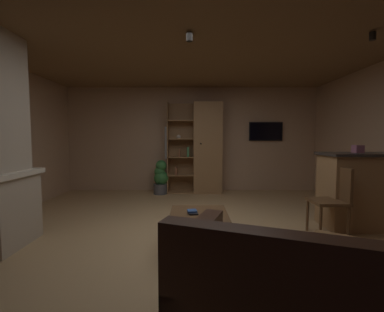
# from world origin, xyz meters

# --- Properties ---
(floor) EXTENTS (6.08, 6.15, 0.02)m
(floor) POSITION_xyz_m (0.00, 0.00, -0.01)
(floor) COLOR tan
(floor) RESTS_ON ground
(wall_back) EXTENTS (6.20, 0.06, 2.53)m
(wall_back) POSITION_xyz_m (0.00, 3.10, 1.27)
(wall_back) COLOR tan
(wall_back) RESTS_ON ground
(ceiling) EXTENTS (6.08, 6.15, 0.02)m
(ceiling) POSITION_xyz_m (0.00, 0.00, 2.54)
(ceiling) COLOR brown
(window_pane_back) EXTENTS (0.60, 0.01, 0.80)m
(window_pane_back) POSITION_xyz_m (-0.37, 3.07, 1.18)
(window_pane_back) COLOR white
(bookshelf_cabinet) EXTENTS (1.29, 0.41, 2.14)m
(bookshelf_cabinet) POSITION_xyz_m (0.29, 2.83, 1.06)
(bookshelf_cabinet) COLOR #997047
(bookshelf_cabinet) RESTS_ON ground
(kitchen_bar_counter) EXTENTS (1.36, 0.62, 1.09)m
(kitchen_bar_counter) POSITION_xyz_m (2.59, 0.43, 0.55)
(kitchen_bar_counter) COLOR #997047
(kitchen_bar_counter) RESTS_ON ground
(tissue_box) EXTENTS (0.12, 0.12, 0.11)m
(tissue_box) POSITION_xyz_m (2.40, 0.46, 1.15)
(tissue_box) COLOR #995972
(tissue_box) RESTS_ON kitchen_bar_counter
(leather_couch) EXTENTS (1.78, 1.41, 0.84)m
(leather_couch) POSITION_xyz_m (0.69, -1.74, 0.30)
(leather_couch) COLOR #382116
(leather_couch) RESTS_ON ground
(coffee_table) EXTENTS (0.66, 0.67, 0.44)m
(coffee_table) POSITION_xyz_m (0.08, -0.34, 0.36)
(coffee_table) COLOR brown
(coffee_table) RESTS_ON ground
(table_book_0) EXTENTS (0.11, 0.11, 0.02)m
(table_book_0) POSITION_xyz_m (0.02, -0.40, 0.45)
(table_book_0) COLOR black
(table_book_0) RESTS_ON coffee_table
(table_book_1) EXTENTS (0.12, 0.12, 0.02)m
(table_book_1) POSITION_xyz_m (0.00, -0.37, 0.47)
(table_book_1) COLOR #2D4C8C
(table_book_1) RESTS_ON coffee_table
(dining_chair) EXTENTS (0.43, 0.43, 0.92)m
(dining_chair) POSITION_xyz_m (1.89, 0.11, 0.53)
(dining_chair) COLOR brown
(dining_chair) RESTS_ON ground
(potted_floor_plant) EXTENTS (0.35, 0.36, 0.79)m
(potted_floor_plant) POSITION_xyz_m (-0.73, 2.68, 0.39)
(potted_floor_plant) COLOR #4C4C51
(potted_floor_plant) RESTS_ON ground
(wall_mounted_tv) EXTENTS (0.81, 0.06, 0.46)m
(wall_mounted_tv) POSITION_xyz_m (1.81, 3.04, 1.46)
(wall_mounted_tv) COLOR black
(track_light_spot_0) EXTENTS (0.07, 0.07, 0.09)m
(track_light_spot_0) POSITION_xyz_m (-2.15, -0.24, 2.46)
(track_light_spot_0) COLOR black
(track_light_spot_1) EXTENTS (0.07, 0.07, 0.09)m
(track_light_spot_1) POSITION_xyz_m (-0.03, -0.23, 2.46)
(track_light_spot_1) COLOR black
(track_light_spot_2) EXTENTS (0.07, 0.07, 0.09)m
(track_light_spot_2) POSITION_xyz_m (2.05, -0.25, 2.46)
(track_light_spot_2) COLOR black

